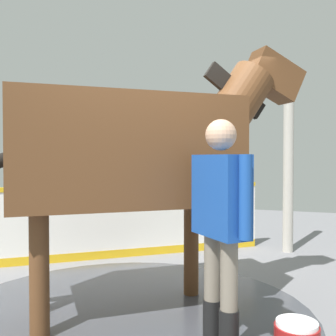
% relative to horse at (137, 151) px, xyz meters
% --- Properties ---
extents(ground_plane, '(16.00, 16.00, 0.02)m').
position_rel_horse_xyz_m(ground_plane, '(-0.12, 0.04, -1.55)').
color(ground_plane, gray).
extents(wet_patch, '(3.55, 3.55, 0.00)m').
position_rel_horse_xyz_m(wet_patch, '(-0.07, 0.09, -1.53)').
color(wet_patch, '#42444C').
rests_on(wet_patch, ground).
extents(barrier_wall, '(3.35, 4.18, 1.07)m').
position_rel_horse_xyz_m(barrier_wall, '(1.55, 1.38, -1.04)').
color(barrier_wall, white).
rests_on(barrier_wall, ground).
extents(roof_post_near, '(0.16, 0.16, 2.85)m').
position_rel_horse_xyz_m(roof_post_near, '(2.96, -1.24, -0.11)').
color(roof_post_near, '#B7B2A8').
rests_on(roof_post_near, ground).
extents(horse, '(2.34, 2.79, 2.61)m').
position_rel_horse_xyz_m(horse, '(0.00, 0.00, 0.00)').
color(horse, brown).
rests_on(horse, ground).
extents(handler, '(0.52, 0.52, 1.76)m').
position_rel_horse_xyz_m(handler, '(-0.47, -0.90, -0.51)').
color(handler, black).
rests_on(handler, ground).
extents(bottle_spray, '(0.06, 0.06, 0.20)m').
position_rel_horse_xyz_m(bottle_spray, '(-0.10, -1.36, -1.44)').
color(bottle_spray, '#CC5933').
rests_on(bottle_spray, ground).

